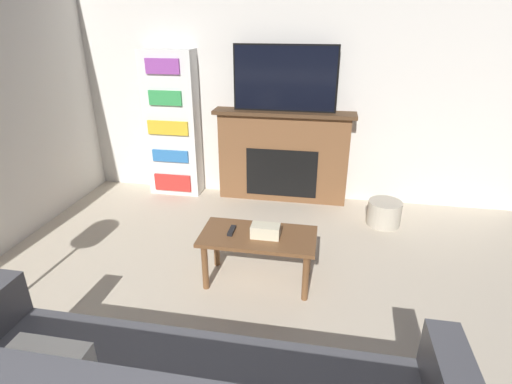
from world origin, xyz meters
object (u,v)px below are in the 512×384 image
Objects in this scene: tv at (285,79)px; bookshelf at (172,125)px; storage_basket at (384,213)px; fireplace at (283,156)px; coffee_table at (258,242)px.

tv reaches higher than bookshelf.
tv is 3.25× the size of storage_basket.
storage_basket is (1.12, -0.44, -1.26)m from tv.
storage_basket is (1.12, -0.46, -0.40)m from fireplace.
bookshelf is at bearing 169.65° from storage_basket.
storage_basket is at bearing -21.65° from tv.
tv reaches higher than storage_basket.
fireplace is 1.67m from coffee_table.
tv is at bearing 0.12° from bookshelf.
fireplace is at bearing 1.00° from bookshelf.
storage_basket is (2.41, -0.44, -0.71)m from bookshelf.
coffee_table is 2.14m from bookshelf.
tv is 1.94m from coffee_table.
fireplace is 1.33m from bookshelf.
bookshelf is 2.55m from storage_basket.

